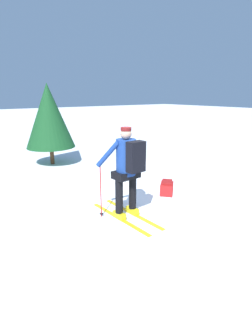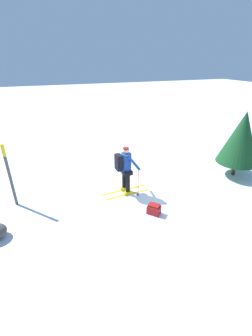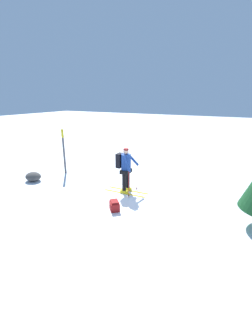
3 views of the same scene
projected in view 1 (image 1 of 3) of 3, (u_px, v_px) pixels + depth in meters
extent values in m
plane|color=white|center=(135.00, 202.00, 5.92)|extent=(80.00, 80.00, 0.00)
cube|color=gold|center=(119.00, 218.00, 5.15)|extent=(1.75, 0.18, 0.01)
cube|color=yellow|center=(119.00, 215.00, 5.13)|extent=(0.31, 0.13, 0.12)
cylinder|color=black|center=(119.00, 195.00, 5.01)|extent=(0.15, 0.15, 0.75)
cube|color=gold|center=(132.00, 213.00, 5.36)|extent=(1.75, 0.18, 0.01)
cube|color=yellow|center=(132.00, 211.00, 5.34)|extent=(0.31, 0.13, 0.12)
cylinder|color=black|center=(133.00, 191.00, 5.22)|extent=(0.15, 0.15, 0.75)
cube|color=black|center=(126.00, 174.00, 5.02)|extent=(0.35, 0.51, 0.14)
cylinder|color=navy|center=(126.00, 157.00, 4.92)|extent=(0.38, 0.38, 0.68)
sphere|color=tan|center=(126.00, 134.00, 4.80)|extent=(0.21, 0.21, 0.21)
cylinder|color=maroon|center=(126.00, 129.00, 4.78)|extent=(0.20, 0.20, 0.06)
cube|color=black|center=(136.00, 157.00, 4.70)|extent=(0.20, 0.34, 0.56)
cylinder|color=red|center=(101.00, 191.00, 5.09)|extent=(0.02, 0.02, 1.10)
cylinder|color=black|center=(101.00, 214.00, 5.23)|extent=(0.07, 0.07, 0.01)
cylinder|color=navy|center=(108.00, 154.00, 4.85)|extent=(0.43, 0.36, 0.53)
cylinder|color=red|center=(131.00, 182.00, 5.57)|extent=(0.02, 0.02, 1.10)
cylinder|color=black|center=(131.00, 204.00, 5.70)|extent=(0.07, 0.07, 0.01)
cylinder|color=navy|center=(132.00, 150.00, 5.21)|extent=(0.45, 0.33, 0.53)
cube|color=maroon|center=(167.00, 189.00, 6.37)|extent=(0.49, 0.50, 0.28)
cube|color=maroon|center=(167.00, 182.00, 6.32)|extent=(0.40, 0.41, 0.06)
cylinder|color=#4C331E|center=(52.00, 155.00, 9.07)|extent=(0.14, 0.14, 0.60)
cone|color=#14421E|center=(49.00, 116.00, 8.70)|extent=(1.62, 1.62, 2.11)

